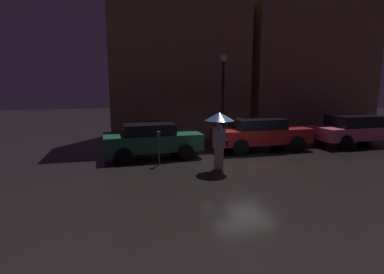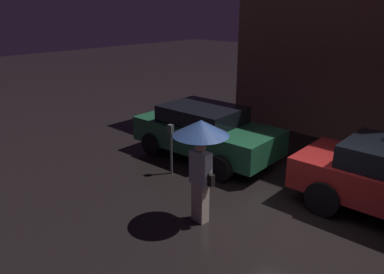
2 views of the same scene
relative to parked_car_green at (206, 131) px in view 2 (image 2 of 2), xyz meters
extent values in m
plane|color=black|center=(3.41, -1.37, -0.75)|extent=(60.00, 60.00, 0.00)
cube|color=#1E5638|center=(0.03, 0.00, -0.10)|extent=(4.01, 1.94, 0.67)
cube|color=black|center=(-0.12, 0.00, 0.45)|extent=(2.11, 1.65, 0.43)
cylinder|color=black|center=(1.26, 0.90, -0.44)|extent=(0.63, 0.22, 0.63)
cylinder|color=black|center=(1.26, -0.90, -0.44)|extent=(0.63, 0.22, 0.63)
cylinder|color=black|center=(-1.19, 0.90, -0.44)|extent=(0.63, 0.22, 0.63)
cylinder|color=black|center=(-1.19, -0.90, -0.44)|extent=(0.63, 0.22, 0.63)
cylinder|color=black|center=(3.69, 1.02, -0.40)|extent=(0.71, 0.22, 0.71)
cylinder|color=black|center=(3.69, -0.71, -0.40)|extent=(0.71, 0.22, 0.71)
cube|color=beige|center=(2.07, -2.53, -0.36)|extent=(0.31, 0.22, 0.78)
cube|color=#B2B7C6|center=(2.07, -2.53, 0.36)|extent=(0.44, 0.23, 0.65)
sphere|color=tan|center=(2.07, -2.53, 0.80)|extent=(0.21, 0.21, 0.21)
cylinder|color=black|center=(2.07, -2.53, 0.62)|extent=(0.02, 0.02, 0.77)
cone|color=navy|center=(2.07, -2.53, 1.14)|extent=(1.03, 1.03, 0.28)
cube|color=black|center=(2.30, -2.53, 0.20)|extent=(0.17, 0.11, 0.22)
cylinder|color=#4C5154|center=(0.11, -1.40, -0.23)|extent=(0.06, 0.06, 1.05)
cube|color=#4C5154|center=(0.11, -1.40, 0.41)|extent=(0.12, 0.10, 0.22)
camera|label=1|loc=(-1.39, -12.29, 2.20)|focal=28.00mm
camera|label=2|loc=(6.27, -7.26, 3.19)|focal=35.00mm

